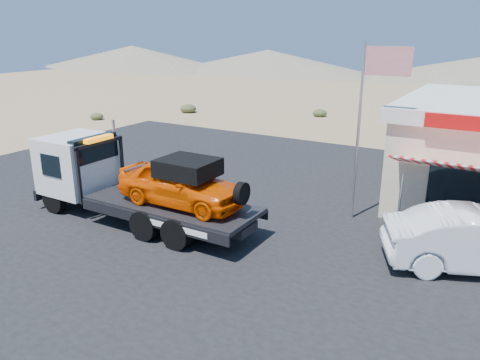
# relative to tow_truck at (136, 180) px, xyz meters

# --- Properties ---
(ground) EXTENTS (120.00, 120.00, 0.00)m
(ground) POSITION_rel_tow_truck_xyz_m (1.60, -0.43, -1.51)
(ground) COLOR #8F7B51
(ground) RESTS_ON ground
(asphalt_lot) EXTENTS (32.00, 24.00, 0.02)m
(asphalt_lot) POSITION_rel_tow_truck_xyz_m (3.60, 2.57, -1.50)
(asphalt_lot) COLOR black
(asphalt_lot) RESTS_ON ground
(tow_truck) EXTENTS (8.36, 2.48, 2.79)m
(tow_truck) POSITION_rel_tow_truck_xyz_m (0.00, 0.00, 0.00)
(tow_truck) COLOR black
(tow_truck) RESTS_ON asphalt_lot
(flagpole) EXTENTS (1.55, 0.10, 6.00)m
(flagpole) POSITION_rel_tow_truck_xyz_m (6.53, 4.07, 2.26)
(flagpole) COLOR #99999E
(flagpole) RESTS_ON asphalt_lot
(desert_scrub) EXTENTS (22.94, 34.21, 0.70)m
(desert_scrub) POSITION_rel_tow_truck_xyz_m (-11.31, 9.53, -1.22)
(desert_scrub) COLOR #394123
(desert_scrub) RESTS_ON ground
(distant_hills) EXTENTS (126.00, 48.00, 4.20)m
(distant_hills) POSITION_rel_tow_truck_xyz_m (-8.18, 54.71, 0.38)
(distant_hills) COLOR #726B59
(distant_hills) RESTS_ON ground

